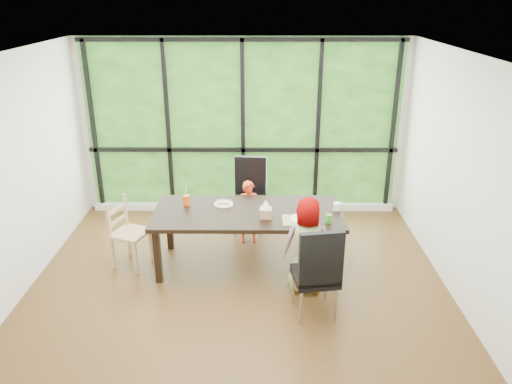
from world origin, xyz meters
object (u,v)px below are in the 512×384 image
child_toddler (249,212)px  orange_cup (186,200)px  chair_window_leather (249,196)px  green_cup (329,219)px  dining_table (248,238)px  plate_near (302,219)px  plate_far (224,204)px  child_older (308,246)px  chair_interior_leather (315,270)px  chair_end_beech (131,233)px  white_mug (337,207)px  tissue_box (266,213)px

child_toddler → orange_cup: bearing=-156.3°
chair_window_leather → green_cup: bearing=-48.1°
dining_table → plate_near: (0.65, -0.23, 0.38)m
plate_far → orange_cup: size_ratio=1.88×
plate_far → plate_near: size_ratio=0.90×
orange_cup → green_cup: size_ratio=1.24×
child_older → plate_far: child_older is taller
chair_interior_leather → dining_table: bearing=-63.3°
child_toddler → green_cup: bearing=-50.0°
chair_interior_leather → orange_cup: (-1.53, 1.24, 0.28)m
plate_near → green_cup: 0.33m
chair_end_beech → green_cup: (2.45, -0.30, 0.35)m
chair_interior_leather → white_mug: (0.37, 1.09, 0.26)m
chair_window_leather → green_cup: size_ratio=10.24×
dining_table → child_older: (0.70, -0.59, 0.21)m
chair_end_beech → plate_near: 2.17m
chair_interior_leather → green_cup: 0.81m
chair_end_beech → plate_far: size_ratio=3.68×
chair_window_leather → white_mug: size_ratio=11.16×
child_toddler → green_cup: (0.96, -0.95, 0.35)m
chair_window_leather → plate_far: size_ratio=4.41×
orange_cup → tissue_box: 1.08m
plate_near → white_mug: white_mug is taller
dining_table → chair_end_beech: 1.49m
child_older → plate_near: child_older is taller
orange_cup → plate_near: bearing=-16.3°
child_older → tissue_box: 0.67m
chair_end_beech → child_toddler: child_toddler is taller
child_toddler → child_older: child_older is taller
plate_near → orange_cup: bearing=163.7°
dining_table → white_mug: (1.11, 0.04, 0.42)m
chair_interior_leather → plate_far: chair_interior_leather is taller
tissue_box → chair_window_leather: bearing=100.7°
chair_window_leather → plate_far: bearing=-105.9°
chair_window_leather → chair_interior_leather: (0.74, -2.04, 0.00)m
green_cup → tissue_box: (-0.74, 0.14, 0.01)m
green_cup → plate_near: bearing=163.8°
plate_near → green_cup: (0.31, -0.09, 0.04)m
chair_window_leather → chair_end_beech: size_ratio=1.20×
plate_near → white_mug: bearing=30.5°
child_older → chair_end_beech: bearing=-12.1°
dining_table → green_cup: bearing=-18.4°
chair_interior_leather → tissue_box: bearing=-67.5°
chair_window_leather → chair_interior_leather: same height
orange_cup → white_mug: orange_cup is taller
dining_table → chair_window_leather: (-0.00, 1.00, 0.17)m
chair_end_beech → tissue_box: (1.71, -0.16, 0.36)m
chair_interior_leather → child_toddler: (-0.74, 1.68, -0.09)m
tissue_box → chair_end_beech: bearing=174.6°
plate_far → child_toddler: bearing=53.4°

